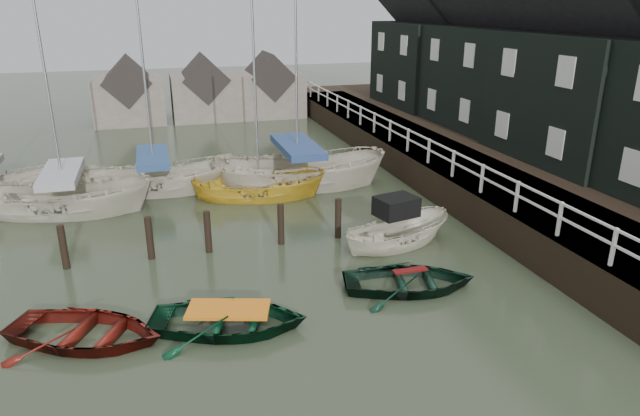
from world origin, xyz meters
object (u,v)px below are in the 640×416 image
object	(u,v)px
rowboat_green	(230,329)
motorboat	(397,242)
rowboat_dkgreen	(409,289)
sailboat_d	(298,184)
rowboat_red	(87,341)
sailboat_c	(259,196)
sailboat_a	(67,210)
sailboat_b	(156,189)

from	to	relation	value
rowboat_green	motorboat	size ratio (longest dim) A/B	0.90
rowboat_dkgreen	motorboat	bearing A→B (deg)	-3.89
sailboat_d	rowboat_green	bearing A→B (deg)	172.05
rowboat_green	rowboat_red	bearing A→B (deg)	99.59
rowboat_green	sailboat_c	world-z (taller)	sailboat_c
sailboat_a	sailboat_b	distance (m)	3.78
sailboat_c	sailboat_b	bearing A→B (deg)	76.61
rowboat_dkgreen	sailboat_a	size ratio (longest dim) A/B	0.34
rowboat_dkgreen	sailboat_d	bearing A→B (deg)	16.67
rowboat_dkgreen	sailboat_d	size ratio (longest dim) A/B	0.31
rowboat_red	rowboat_dkgreen	distance (m)	8.54
sailboat_a	sailboat_c	distance (m)	7.48
rowboat_green	sailboat_d	xyz separation A→B (m)	(4.54, 11.03, 0.06)
rowboat_dkgreen	sailboat_c	xyz separation A→B (m)	(-2.59, 9.21, 0.02)
sailboat_b	rowboat_dkgreen	bearing A→B (deg)	-139.23
motorboat	sailboat_d	world-z (taller)	sailboat_d
rowboat_green	rowboat_dkgreen	bearing A→B (deg)	-65.66
rowboat_red	sailboat_a	distance (m)	9.90
rowboat_red	sailboat_c	world-z (taller)	sailboat_c
rowboat_red	rowboat_green	world-z (taller)	rowboat_green
motorboat	sailboat_a	bearing A→B (deg)	45.84
rowboat_dkgreen	motorboat	xyz separation A→B (m)	(0.90, 2.95, 0.11)
sailboat_c	sailboat_d	size ratio (longest dim) A/B	0.83
motorboat	sailboat_b	world-z (taller)	sailboat_b
rowboat_red	sailboat_a	bearing A→B (deg)	35.36
sailboat_c	motorboat	bearing A→B (deg)	-138.12
rowboat_green	sailboat_b	distance (m)	12.02
motorboat	rowboat_red	bearing A→B (deg)	95.54
rowboat_red	sailboat_c	bearing A→B (deg)	-5.63
rowboat_green	rowboat_dkgreen	distance (m)	5.23
sailboat_a	sailboat_d	distance (m)	9.47
rowboat_dkgreen	sailboat_c	bearing A→B (deg)	28.84
rowboat_red	sailboat_d	size ratio (longest dim) A/B	0.32
rowboat_green	rowboat_dkgreen	world-z (taller)	rowboat_green
sailboat_a	motorboat	bearing A→B (deg)	-108.19
rowboat_red	rowboat_dkgreen	size ratio (longest dim) A/B	1.02
sailboat_b	sailboat_c	world-z (taller)	sailboat_b
rowboat_red	motorboat	world-z (taller)	motorboat
rowboat_green	motorboat	bearing A→B (deg)	-42.34
motorboat	sailboat_c	size ratio (longest dim) A/B	0.43
rowboat_dkgreen	sailboat_a	distance (m)	13.85
rowboat_dkgreen	sailboat_a	xyz separation A→B (m)	(-10.07, 9.50, 0.06)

